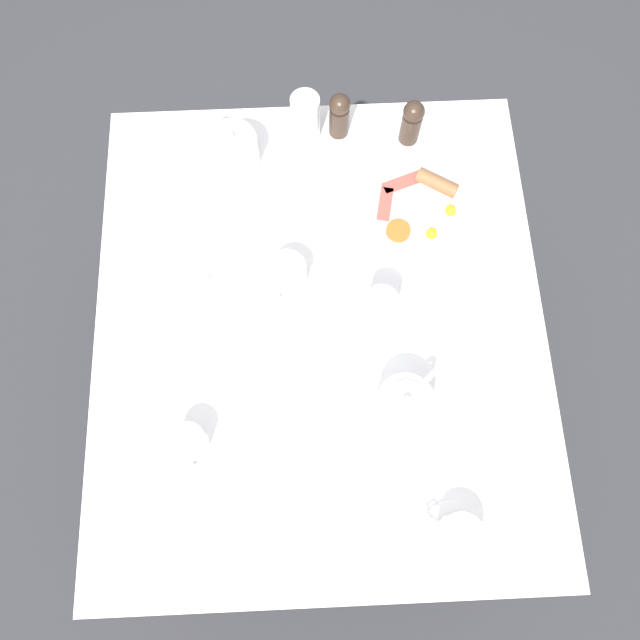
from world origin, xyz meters
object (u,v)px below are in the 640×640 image
teapot_far (233,150)px  salt_grinder (339,114)px  teacup_with_saucer_right (287,275)px  fork_by_plate (334,534)px  creamer_jug (189,442)px  knife_by_plate (477,319)px  breakfast_plate (419,209)px  pepper_grinder (412,121)px  teapot_near (404,406)px  water_glass_tall (379,310)px  water_glass_short (305,118)px  teacup_with_saucer_left (458,536)px  napkin_folded (201,314)px

teapot_far → salt_grinder: (-0.07, 0.24, 0.02)m
teacup_with_saucer_right → fork_by_plate: size_ratio=0.80×
creamer_jug → knife_by_plate: (-0.23, 0.59, -0.03)m
breakfast_plate → pepper_grinder: 0.20m
teapot_near → water_glass_tall: (-0.19, -0.04, 0.02)m
breakfast_plate → water_glass_short: 0.33m
salt_grinder → teapot_far: bearing=-73.5°
teapot_near → teacup_with_saucer_right: (-0.29, -0.22, -0.02)m
breakfast_plate → water_glass_short: (-0.21, -0.24, 0.05)m
water_glass_tall → water_glass_short: (-0.46, -0.13, -0.00)m
teapot_near → creamer_jug: (0.05, -0.42, -0.01)m
knife_by_plate → teacup_with_saucer_left: bearing=-12.3°
teapot_near → breakfast_plate: bearing=-144.1°
teacup_with_saucer_right → water_glass_tall: size_ratio=1.08×
teapot_far → breakfast_plate: bearing=42.9°
creamer_jug → napkin_folded: creamer_jug is taller
teapot_near → napkin_folded: size_ratio=0.75×
teapot_far → salt_grinder: salt_grinder is taller
water_glass_short → breakfast_plate: bearing=49.1°
teapot_far → knife_by_plate: bearing=23.7°
breakfast_plate → knife_by_plate: size_ratio=1.50×
teapot_far → teacup_with_saucer_left: bearing=-1.2°
teapot_near → napkin_folded: bearing=-72.9°
water_glass_short → knife_by_plate: size_ratio=0.68×
teacup_with_saucer_right → salt_grinder: salt_grinder is taller
pepper_grinder → knife_by_plate: bearing=13.0°
breakfast_plate → salt_grinder: salt_grinder is taller
breakfast_plate → creamer_jug: size_ratio=2.95×
napkin_folded → fork_by_plate: napkin_folded is taller
water_glass_short → knife_by_plate: (0.47, 0.34, -0.06)m
teapot_far → teacup_with_saucer_right: bearing=-7.2°
teapot_near → napkin_folded: teapot_near is taller
teacup_with_saucer_right → napkin_folded: bearing=-69.2°
teacup_with_saucer_right → water_glass_tall: water_glass_tall is taller
teapot_near → water_glass_tall: bearing=-123.9°
teapot_near → fork_by_plate: size_ratio=0.88×
teapot_far → pepper_grinder: size_ratio=1.46×
teapot_far → pepper_grinder: 0.40m
salt_grinder → teapot_near: bearing=7.7°
teapot_near → teapot_far: (-0.59, -0.33, 0.00)m
creamer_jug → pepper_grinder: size_ratio=0.77×
teapot_far → creamer_jug: 0.65m
teacup_with_saucer_left → fork_by_plate: size_ratio=0.80×
teapot_far → water_glass_short: bearing=84.4°
breakfast_plate → napkin_folded: 0.53m
teacup_with_saucer_right → teacup_with_saucer_left: bearing=29.5°
creamer_jug → teapot_near: bearing=96.9°
water_glass_short → teacup_with_saucer_left: bearing=15.4°
teapot_near → water_glass_tall: size_ratio=1.19×
water_glass_tall → pepper_grinder: size_ratio=1.03×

